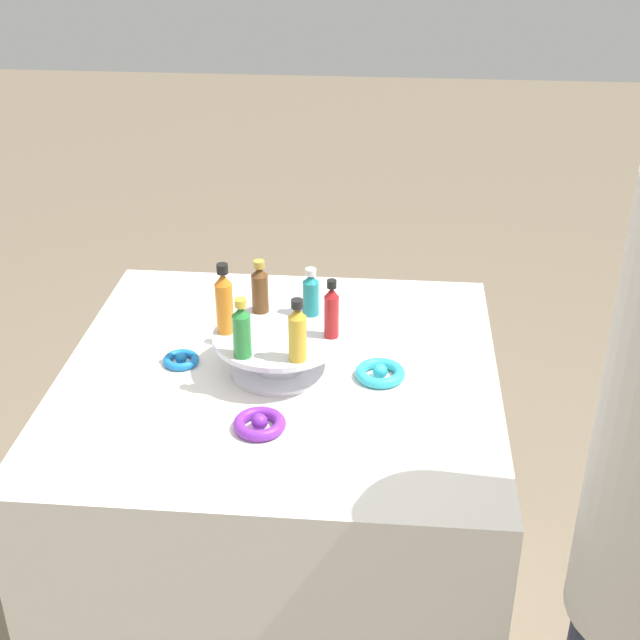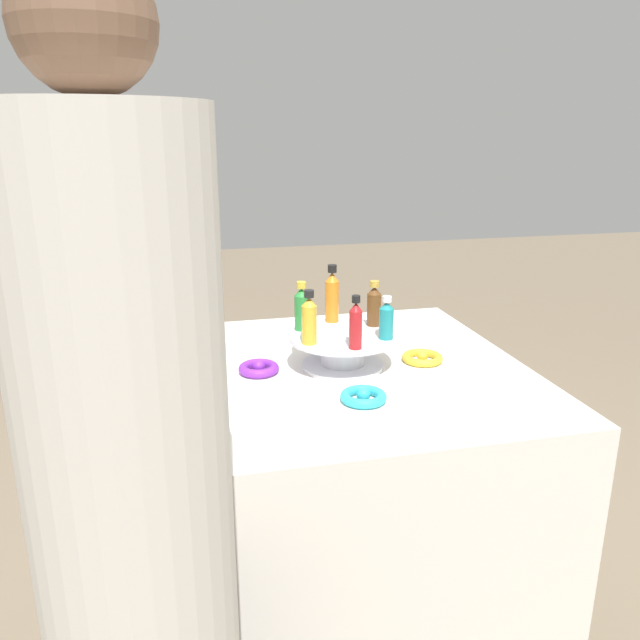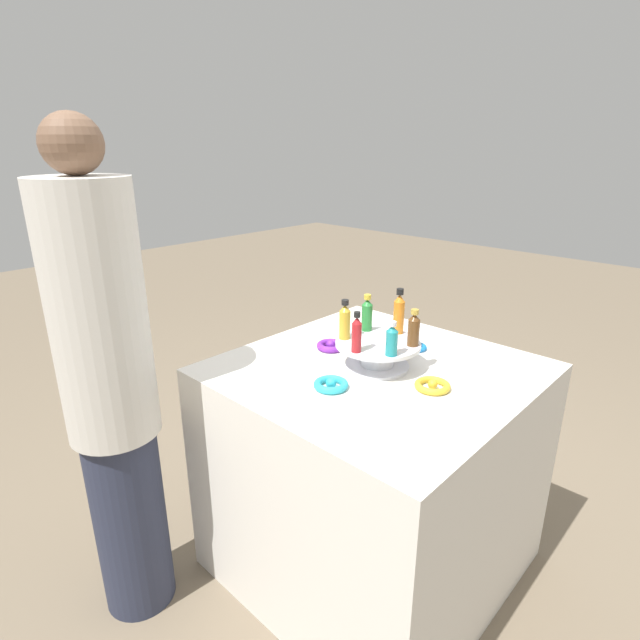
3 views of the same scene
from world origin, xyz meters
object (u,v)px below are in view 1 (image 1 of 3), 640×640
bottle_teal (311,293)px  ribbon_bow_blue (181,360)px  ribbon_bow_teal (380,373)px  bottle_green (242,330)px  display_stand (279,349)px  bottle_orange (225,300)px  ribbon_bow_purple (260,424)px  bottle_red (331,312)px  bottle_brown (260,288)px  bottle_gold (297,332)px  ribbon_bow_gold (295,318)px

bottle_teal → ribbon_bow_blue: 0.31m
bottle_teal → ribbon_bow_teal: bearing=-123.8°
bottle_green → ribbon_bow_teal: bottle_green is taller
display_stand → bottle_teal: size_ratio=2.56×
bottle_green → bottle_orange: bearing=27.8°
ribbon_bow_blue → ribbon_bow_teal: size_ratio=0.74×
bottle_teal → ribbon_bow_purple: 0.34m
bottle_red → bottle_teal: (0.10, 0.05, -0.01)m
ribbon_bow_blue → bottle_teal: bearing=-73.0°
bottle_teal → bottle_brown: 0.11m
bottle_orange → ribbon_bow_teal: bottle_orange is taller
ribbon_bow_teal → bottle_teal: bearing=56.2°
ribbon_bow_blue → bottle_gold: bearing=-112.1°
bottle_orange → ribbon_bow_teal: bearing=-92.6°
bottle_gold → bottle_brown: (0.19, 0.10, -0.01)m
ribbon_bow_blue → bottle_orange: bearing=-93.2°
bottle_green → ribbon_bow_teal: bearing=-73.0°
bottle_green → bottle_teal: bottle_green is taller
bottle_gold → ribbon_bow_teal: 0.23m
bottle_brown → bottle_orange: 0.11m
bottle_orange → bottle_brown: bearing=-32.2°
bottle_green → ribbon_bow_blue: bottle_green is taller
ribbon_bow_teal → bottle_gold: bearing=118.3°
bottle_gold → bottle_teal: bearing=-2.2°
bottle_orange → ribbon_bow_gold: 0.28m
display_stand → ribbon_bow_gold: (0.21, -0.01, -0.04)m
ribbon_bow_gold → display_stand: bearing=177.3°
bottle_gold → bottle_brown: 0.22m
ribbon_bow_purple → ribbon_bow_teal: bearing=-47.7°
ribbon_bow_gold → ribbon_bow_purple: (-0.43, 0.02, 0.00)m
bottle_red → bottle_teal: 0.11m
bottle_brown → ribbon_bow_blue: bearing=118.3°
bottle_teal → ribbon_bow_blue: size_ratio=1.39×
bottle_orange → display_stand: bearing=-92.2°
bottle_brown → bottle_green: bearing=177.8°
bottle_gold → bottle_red: bearing=-32.2°
bottle_teal → ribbon_bow_teal: bottle_teal is taller
bottle_teal → bottle_orange: bottle_orange is taller
ribbon_bow_gold → ribbon_bow_purple: size_ratio=1.06×
bottle_red → bottle_brown: size_ratio=1.07×
bottle_gold → bottle_teal: size_ratio=1.23×
display_stand → bottle_orange: 0.15m
bottle_green → bottle_red: 0.19m
bottle_orange → ribbon_bow_purple: 0.28m
bottle_green → bottle_orange: (0.10, 0.05, 0.01)m
display_stand → ribbon_bow_gold: 0.22m
bottle_green → bottle_red: size_ratio=0.98×
bottle_teal → ribbon_bow_gold: bottle_teal is taller
ribbon_bow_teal → bottle_red: bearing=86.8°
bottle_green → ribbon_bow_blue: (0.10, 0.15, -0.14)m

